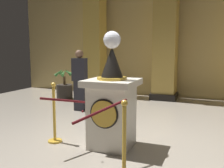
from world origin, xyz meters
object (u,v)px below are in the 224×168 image
stanchion_far (124,154)px  potted_palm_left (65,89)px  pedestal_clock (112,104)px  bystander_guest (80,79)px  stanchion_near (54,121)px

stanchion_far → potted_palm_left: potted_palm_left is taller
pedestal_clock → potted_palm_left: (-2.94, 3.27, -0.40)m
potted_palm_left → bystander_guest: bearing=-44.6°
pedestal_clock → potted_palm_left: bearing=132.0°
stanchion_near → stanchion_far: (1.55, -0.83, -0.02)m
pedestal_clock → potted_palm_left: 4.41m
pedestal_clock → stanchion_near: size_ratio=1.80×
pedestal_clock → stanchion_far: bearing=-60.9°
stanchion_near → bystander_guest: 2.38m
stanchion_near → stanchion_far: bearing=-28.2°
stanchion_far → bystander_guest: bearing=126.7°
stanchion_near → bystander_guest: bystander_guest is taller
stanchion_near → potted_palm_left: (-1.95, 3.43, -0.05)m
bystander_guest → potted_palm_left: bearing=135.4°
potted_palm_left → bystander_guest: bystander_guest is taller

